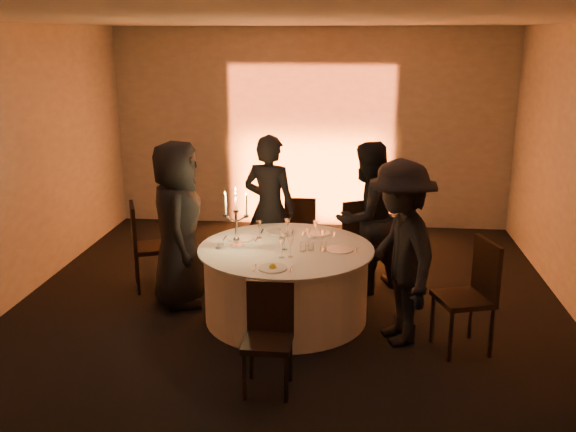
# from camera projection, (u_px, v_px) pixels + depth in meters

# --- Properties ---
(floor) EXTENTS (7.00, 7.00, 0.00)m
(floor) POSITION_uv_depth(u_px,v_px,m) (286.00, 317.00, 6.76)
(floor) COLOR black
(floor) RESTS_ON ground
(ceiling) EXTENTS (7.00, 7.00, 0.00)m
(ceiling) POSITION_uv_depth(u_px,v_px,m) (286.00, 20.00, 5.95)
(ceiling) COLOR silver
(ceiling) RESTS_ON wall_back
(wall_back) EXTENTS (7.00, 0.00, 7.00)m
(wall_back) POSITION_uv_depth(u_px,v_px,m) (311.00, 129.00, 9.70)
(wall_back) COLOR #A19E96
(wall_back) RESTS_ON floor
(wall_front) EXTENTS (7.00, 0.00, 7.00)m
(wall_front) POSITION_uv_depth(u_px,v_px,m) (205.00, 336.00, 3.00)
(wall_front) COLOR #A19E96
(wall_front) RESTS_ON floor
(uplighter_fixture) EXTENTS (0.25, 0.12, 0.10)m
(uplighter_fixture) POSITION_uv_depth(u_px,v_px,m) (309.00, 226.00, 9.81)
(uplighter_fixture) COLOR black
(uplighter_fixture) RESTS_ON floor
(banquet_table) EXTENTS (1.80, 1.80, 0.77)m
(banquet_table) POSITION_uv_depth(u_px,v_px,m) (286.00, 283.00, 6.65)
(banquet_table) COLOR black
(banquet_table) RESTS_ON floor
(chair_left) EXTENTS (0.58, 0.58, 1.02)m
(chair_left) POSITION_uv_depth(u_px,v_px,m) (145.00, 241.00, 7.38)
(chair_left) COLOR black
(chair_left) RESTS_ON floor
(chair_back_left) EXTENTS (0.40, 0.40, 0.90)m
(chair_back_left) POSITION_uv_depth(u_px,v_px,m) (301.00, 226.00, 8.20)
(chair_back_left) COLOR black
(chair_back_left) RESTS_ON floor
(chair_back_right) EXTENTS (0.61, 0.61, 1.03)m
(chair_back_right) POSITION_uv_depth(u_px,v_px,m) (354.00, 235.00, 7.60)
(chair_back_right) COLOR black
(chair_back_right) RESTS_ON floor
(chair_right) EXTENTS (0.59, 0.59, 1.07)m
(chair_right) POSITION_uv_depth(u_px,v_px,m) (473.00, 289.00, 5.91)
(chair_right) COLOR black
(chair_right) RESTS_ON floor
(chair_front) EXTENTS (0.40, 0.40, 0.90)m
(chair_front) POSITION_uv_depth(u_px,v_px,m) (269.00, 330.00, 5.30)
(chair_front) COLOR black
(chair_front) RESTS_ON floor
(guest_left) EXTENTS (0.75, 0.99, 1.81)m
(guest_left) POSITION_uv_depth(u_px,v_px,m) (178.00, 224.00, 6.89)
(guest_left) COLOR black
(guest_left) RESTS_ON floor
(guest_back_left) EXTENTS (0.74, 0.59, 1.77)m
(guest_back_left) POSITION_uv_depth(u_px,v_px,m) (270.00, 209.00, 7.57)
(guest_back_left) COLOR black
(guest_back_left) RESTS_ON floor
(guest_back_right) EXTENTS (1.07, 1.06, 1.74)m
(guest_back_right) POSITION_uv_depth(u_px,v_px,m) (366.00, 218.00, 7.26)
(guest_back_right) COLOR black
(guest_back_right) RESTS_ON floor
(guest_right) EXTENTS (1.01, 1.30, 1.78)m
(guest_right) POSITION_uv_depth(u_px,v_px,m) (400.00, 253.00, 6.02)
(guest_right) COLOR black
(guest_right) RESTS_ON floor
(plate_left) EXTENTS (0.36, 0.28, 0.01)m
(plate_left) POSITION_uv_depth(u_px,v_px,m) (240.00, 239.00, 6.82)
(plate_left) COLOR white
(plate_left) RESTS_ON banquet_table
(plate_back_left) EXTENTS (0.36, 0.24, 0.01)m
(plate_back_left) POSITION_uv_depth(u_px,v_px,m) (277.00, 232.00, 7.06)
(plate_back_left) COLOR white
(plate_back_left) RESTS_ON banquet_table
(plate_back_right) EXTENTS (0.35, 0.25, 0.01)m
(plate_back_right) POSITION_uv_depth(u_px,v_px,m) (319.00, 234.00, 6.98)
(plate_back_right) COLOR white
(plate_back_right) RESTS_ON banquet_table
(plate_right) EXTENTS (0.36, 0.28, 0.01)m
(plate_right) POSITION_uv_depth(u_px,v_px,m) (339.00, 250.00, 6.47)
(plate_right) COLOR white
(plate_right) RESTS_ON banquet_table
(plate_front) EXTENTS (0.36, 0.27, 0.08)m
(plate_front) POSITION_uv_depth(u_px,v_px,m) (273.00, 267.00, 5.94)
(plate_front) COLOR white
(plate_front) RESTS_ON banquet_table
(coffee_cup) EXTENTS (0.11, 0.11, 0.07)m
(coffee_cup) POSITION_uv_depth(u_px,v_px,m) (221.00, 245.00, 6.53)
(coffee_cup) COLOR white
(coffee_cup) RESTS_ON banquet_table
(candelabra) EXTENTS (0.27, 0.13, 0.63)m
(candelabra) POSITION_uv_depth(u_px,v_px,m) (236.00, 226.00, 6.53)
(candelabra) COLOR silver
(candelabra) RESTS_ON banquet_table
(wine_glass_a) EXTENTS (0.07, 0.07, 0.19)m
(wine_glass_a) POSITION_uv_depth(u_px,v_px,m) (259.00, 226.00, 6.82)
(wine_glass_a) COLOR white
(wine_glass_a) RESTS_ON banquet_table
(wine_glass_b) EXTENTS (0.07, 0.07, 0.19)m
(wine_glass_b) POSITION_uv_depth(u_px,v_px,m) (288.00, 224.00, 6.90)
(wine_glass_b) COLOR white
(wine_glass_b) RESTS_ON banquet_table
(wine_glass_c) EXTENTS (0.07, 0.07, 0.19)m
(wine_glass_c) POSITION_uv_depth(u_px,v_px,m) (285.00, 237.00, 6.45)
(wine_glass_c) COLOR white
(wine_glass_c) RESTS_ON banquet_table
(wine_glass_d) EXTENTS (0.07, 0.07, 0.19)m
(wine_glass_d) POSITION_uv_depth(u_px,v_px,m) (308.00, 233.00, 6.57)
(wine_glass_d) COLOR white
(wine_glass_d) RESTS_ON banquet_table
(wine_glass_e) EXTENTS (0.07, 0.07, 0.19)m
(wine_glass_e) POSITION_uv_depth(u_px,v_px,m) (315.00, 226.00, 6.82)
(wine_glass_e) COLOR white
(wine_glass_e) RESTS_ON banquet_table
(wine_glass_f) EXTENTS (0.07, 0.07, 0.19)m
(wine_glass_f) POSITION_uv_depth(u_px,v_px,m) (323.00, 235.00, 6.50)
(wine_glass_f) COLOR white
(wine_glass_f) RESTS_ON banquet_table
(wine_glass_g) EXTENTS (0.07, 0.07, 0.19)m
(wine_glass_g) POSITION_uv_depth(u_px,v_px,m) (291.00, 244.00, 6.23)
(wine_glass_g) COLOR white
(wine_glass_g) RESTS_ON banquet_table
(wine_glass_h) EXTENTS (0.07, 0.07, 0.19)m
(wine_glass_h) POSITION_uv_depth(u_px,v_px,m) (282.00, 244.00, 6.21)
(wine_glass_h) COLOR white
(wine_glass_h) RESTS_ON banquet_table
(tumbler_a) EXTENTS (0.07, 0.07, 0.09)m
(tumbler_a) POSITION_uv_depth(u_px,v_px,m) (283.00, 234.00, 6.86)
(tumbler_a) COLOR white
(tumbler_a) RESTS_ON banquet_table
(tumbler_b) EXTENTS (0.07, 0.07, 0.09)m
(tumbler_b) POSITION_uv_depth(u_px,v_px,m) (303.00, 247.00, 6.42)
(tumbler_b) COLOR white
(tumbler_b) RESTS_ON banquet_table
(tumbler_c) EXTENTS (0.07, 0.07, 0.09)m
(tumbler_c) POSITION_uv_depth(u_px,v_px,m) (324.00, 246.00, 6.44)
(tumbler_c) COLOR white
(tumbler_c) RESTS_ON banquet_table
(tumbler_d) EXTENTS (0.07, 0.07, 0.09)m
(tumbler_d) POSITION_uv_depth(u_px,v_px,m) (311.00, 246.00, 6.46)
(tumbler_d) COLOR white
(tumbler_d) RESTS_ON banquet_table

